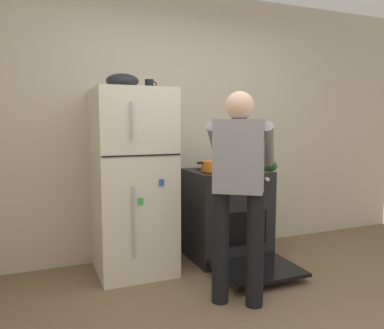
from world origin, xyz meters
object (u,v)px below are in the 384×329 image
object	(u,v)px
person_cook	(239,178)
red_pot	(215,166)
stove_range	(227,215)
refrigerator	(133,182)
pepper_mill	(243,158)
coffee_mug	(150,85)
mixing_bowl	(122,81)

from	to	relation	value
person_cook	red_pot	world-z (taller)	person_cook
stove_range	refrigerator	bearing A→B (deg)	178.96
refrigerator	red_pot	xyz separation A→B (m)	(0.80, -0.05, 0.12)
stove_range	pepper_mill	xyz separation A→B (m)	(0.30, 0.22, 0.55)
red_pot	pepper_mill	bearing A→B (deg)	28.52
person_cook	pepper_mill	xyz separation A→B (m)	(0.68, 1.12, 0.03)
stove_range	coffee_mug	distance (m)	1.50
refrigerator	coffee_mug	distance (m)	0.90
refrigerator	red_pot	size ratio (longest dim) A/B	4.60
stove_range	coffee_mug	world-z (taller)	coffee_mug
refrigerator	stove_range	bearing A→B (deg)	-1.04
mixing_bowl	red_pot	bearing A→B (deg)	-3.24
refrigerator	pepper_mill	size ratio (longest dim) A/B	9.36
person_cook	refrigerator	bearing A→B (deg)	122.48
coffee_mug	pepper_mill	size ratio (longest dim) A/B	0.63
person_cook	coffee_mug	size ratio (longest dim) A/B	14.28
refrigerator	red_pot	world-z (taller)	refrigerator
stove_range	mixing_bowl	world-z (taller)	mixing_bowl
refrigerator	stove_range	distance (m)	1.04
refrigerator	mixing_bowl	bearing A→B (deg)	179.79
refrigerator	coffee_mug	size ratio (longest dim) A/B	14.94
person_cook	pepper_mill	distance (m)	1.31
mixing_bowl	pepper_mill	bearing A→B (deg)	8.47
red_pot	person_cook	bearing A→B (deg)	-103.94
refrigerator	mixing_bowl	size ratio (longest dim) A/B	5.81
person_cook	red_pot	distance (m)	0.90
stove_range	pepper_mill	distance (m)	0.67
pepper_mill	coffee_mug	bearing A→B (deg)	-172.09
refrigerator	coffee_mug	bearing A→B (deg)	15.40
red_pot	pepper_mill	world-z (taller)	pepper_mill
stove_range	mixing_bowl	size ratio (longest dim) A/B	4.22
stove_range	mixing_bowl	distance (m)	1.67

